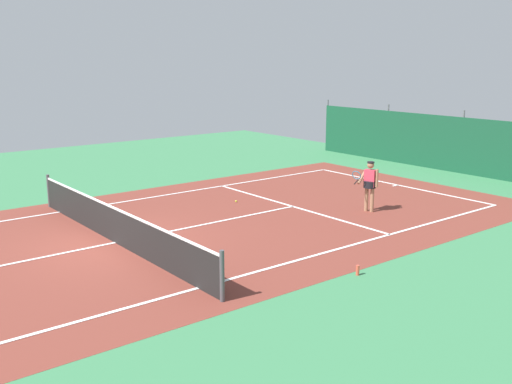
{
  "coord_description": "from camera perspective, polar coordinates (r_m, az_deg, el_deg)",
  "views": [
    {
      "loc": [
        14.34,
        -6.48,
        4.89
      ],
      "look_at": [
        0.6,
        4.36,
        0.9
      ],
      "focal_mm": 41.61,
      "sensor_mm": 36.0,
      "label": 1
    }
  ],
  "objects": [
    {
      "name": "court_surface",
      "position": [
        16.48,
        -13.35,
        -4.77
      ],
      "size": [
        11.02,
        26.6,
        0.01
      ],
      "color": "brown",
      "rests_on": "ground"
    },
    {
      "name": "tennis_player",
      "position": [
        19.37,
        10.87,
        0.91
      ],
      "size": [
        0.58,
        0.82,
        1.64
      ],
      "rotation": [
        0.0,
        0.0,
        3.42
      ],
      "color": "#9E7051",
      "rests_on": "ground"
    },
    {
      "name": "ground_plane",
      "position": [
        16.48,
        -13.35,
        -4.78
      ],
      "size": [
        36.0,
        36.0,
        0.0
      ],
      "primitive_type": "plane",
      "color": "#387A4C"
    },
    {
      "name": "water_bottle",
      "position": [
        13.9,
        9.75,
        -7.42
      ],
      "size": [
        0.08,
        0.08,
        0.24
      ],
      "primitive_type": "cylinder",
      "color": "#D84C38",
      "rests_on": "ground"
    },
    {
      "name": "tennis_ball_near_player",
      "position": [
        20.47,
        -1.93,
        -0.89
      ],
      "size": [
        0.07,
        0.07,
        0.07
      ],
      "primitive_type": "sphere",
      "color": "#CCDB33",
      "rests_on": "ground"
    },
    {
      "name": "tennis_net",
      "position": [
        16.34,
        -13.44,
        -3.07
      ],
      "size": [
        10.12,
        0.1,
        1.1
      ],
      "color": "black",
      "rests_on": "ground"
    },
    {
      "name": "back_fence",
      "position": [
        27.42,
        19.56,
        3.23
      ],
      "size": [
        16.3,
        0.98,
        2.7
      ],
      "color": "#14472D",
      "rests_on": "ground"
    }
  ]
}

